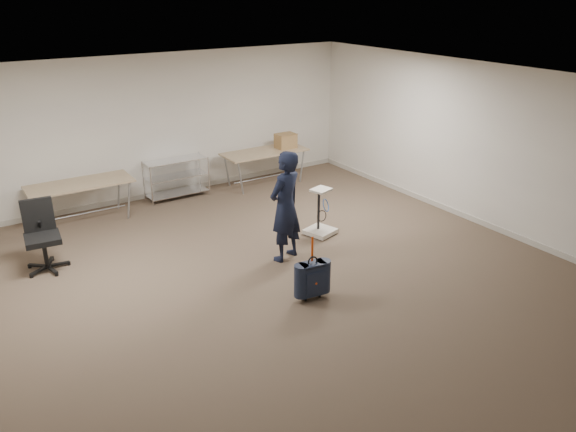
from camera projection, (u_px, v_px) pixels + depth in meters
ground at (292, 283)px, 8.06m from camera, size 9.00×9.00×0.00m
room_shell at (245, 245)px, 9.11m from camera, size 8.00×9.00×9.00m
folding_table_left at (80, 186)px, 9.91m from camera, size 1.80×0.75×0.73m
folding_table_right at (265, 153)px, 11.82m from camera, size 1.80×0.75×0.73m
wire_shelf at (176, 176)px, 11.15m from camera, size 1.22×0.47×0.80m
person at (285, 206)px, 8.47m from camera, size 0.73×0.60×1.73m
suitcase at (312, 279)px, 7.52m from camera, size 0.36×0.24×0.93m
office_chair at (44, 249)px, 8.36m from camera, size 0.64×0.64×1.06m
equipment_cart at (320, 223)px, 9.56m from camera, size 0.56×0.56×0.83m
cardboard_box at (286, 141)px, 11.98m from camera, size 0.41×0.31×0.31m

